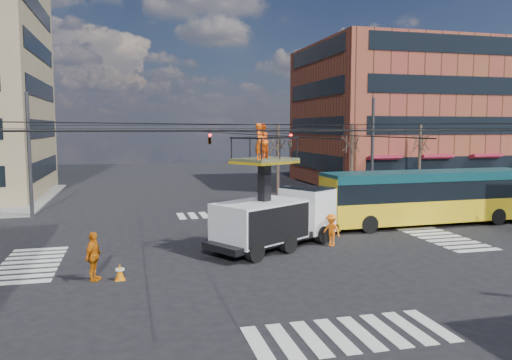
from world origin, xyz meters
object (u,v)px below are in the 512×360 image
at_px(worker_ground, 93,256).
at_px(flagger, 331,230).
at_px(city_bus, 429,196).
at_px(traffic_cone, 120,272).
at_px(utility_truck, 276,206).

distance_m(worker_ground, flagger, 11.28).
bearing_deg(city_bus, traffic_cone, -160.75).
bearing_deg(utility_truck, worker_ground, 171.01).
bearing_deg(traffic_cone, worker_ground, 171.06).
bearing_deg(flagger, city_bus, 83.94).
relative_size(worker_ground, flagger, 1.18).
bearing_deg(flagger, utility_truck, -128.83).
xyz_separation_m(utility_truck, flagger, (2.70, -0.37, -1.21)).
relative_size(utility_truck, worker_ground, 3.82).
bearing_deg(utility_truck, city_bus, -14.34).
xyz_separation_m(city_bus, worker_ground, (-18.57, -6.57, -0.79)).
relative_size(city_bus, flagger, 8.30).
height_order(traffic_cone, worker_ground, worker_ground).
relative_size(traffic_cone, worker_ground, 0.34).
distance_m(utility_truck, flagger, 2.99).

